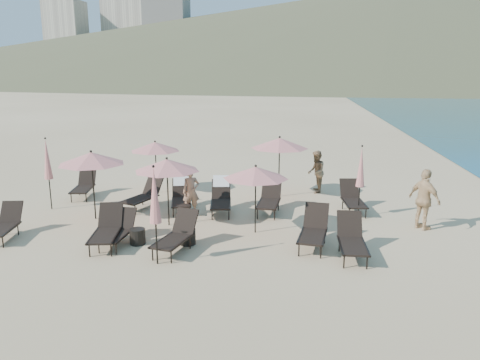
# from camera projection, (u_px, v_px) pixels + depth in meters

# --- Properties ---
(ground) EXTENTS (800.00, 800.00, 0.00)m
(ground) POSITION_uv_depth(u_px,v_px,m) (216.00, 251.00, 12.30)
(ground) COLOR #D6BA8C
(ground) RESTS_ON ground
(volcanic_headland) EXTENTS (690.00, 690.00, 55.00)m
(volcanic_headland) POSITION_uv_depth(u_px,v_px,m) (414.00, 34.00, 289.76)
(volcanic_headland) COLOR brown
(volcanic_headland) RESTS_ON ground
(hotel_skyline) EXTENTS (109.00, 82.00, 55.00)m
(hotel_skyline) POSITION_uv_depth(u_px,v_px,m) (141.00, 37.00, 280.17)
(hotel_skyline) COLOR beige
(hotel_skyline) RESTS_ON ground
(lounger_0) EXTENTS (0.87, 1.67, 0.91)m
(lounger_0) POSITION_uv_depth(u_px,v_px,m) (4.00, 224.00, 13.10)
(lounger_0) COLOR black
(lounger_0) RESTS_ON ground
(lounger_1) EXTENTS (0.65, 1.53, 0.87)m
(lounger_1) POSITION_uv_depth(u_px,v_px,m) (118.00, 230.00, 12.66)
(lounger_1) COLOR black
(lounger_1) RESTS_ON ground
(lounger_2) EXTENTS (0.95, 1.82, 1.00)m
(lounger_2) POSITION_uv_depth(u_px,v_px,m) (107.00, 229.00, 12.58)
(lounger_2) COLOR black
(lounger_2) RESTS_ON ground
(lounger_3) EXTENTS (1.00, 1.77, 0.96)m
(lounger_3) POSITION_uv_depth(u_px,v_px,m) (176.00, 234.00, 12.19)
(lounger_3) COLOR black
(lounger_3) RESTS_ON ground
(lounger_4) EXTENTS (0.90, 1.84, 1.01)m
(lounger_4) POSITION_uv_depth(u_px,v_px,m) (314.00, 229.00, 12.52)
(lounger_4) COLOR black
(lounger_4) RESTS_ON ground
(lounger_5) EXTENTS (0.70, 1.73, 0.99)m
(lounger_5) POSITION_uv_depth(u_px,v_px,m) (352.00, 239.00, 11.85)
(lounger_5) COLOR black
(lounger_5) RESTS_ON ground
(lounger_6) EXTENTS (0.93, 1.76, 0.96)m
(lounger_6) POSITION_uv_depth(u_px,v_px,m) (84.00, 185.00, 17.44)
(lounger_6) COLOR black
(lounger_6) RESTS_ON ground
(lounger_7) EXTENTS (1.19, 1.84, 0.99)m
(lounger_7) POSITION_uv_depth(u_px,v_px,m) (144.00, 195.00, 16.04)
(lounger_7) COLOR black
(lounger_7) RESTS_ON ground
(lounger_8) EXTENTS (1.01, 1.81, 1.07)m
(lounger_8) POSITION_uv_depth(u_px,v_px,m) (181.00, 195.00, 15.84)
(lounger_8) COLOR black
(lounger_8) RESTS_ON ground
(lounger_9) EXTENTS (0.89, 1.83, 1.10)m
(lounger_9) POSITION_uv_depth(u_px,v_px,m) (221.00, 196.00, 15.59)
(lounger_9) COLOR black
(lounger_9) RESTS_ON ground
(lounger_10) EXTENTS (0.78, 1.80, 1.01)m
(lounger_10) POSITION_uv_depth(u_px,v_px,m) (269.00, 199.00, 15.52)
(lounger_10) COLOR black
(lounger_10) RESTS_ON ground
(lounger_11) EXTENTS (0.83, 1.75, 0.97)m
(lounger_11) POSITION_uv_depth(u_px,v_px,m) (352.00, 198.00, 15.64)
(lounger_11) COLOR black
(lounger_11) RESTS_ON ground
(umbrella_open_0) EXTENTS (2.06, 2.06, 2.22)m
(umbrella_open_0) POSITION_uv_depth(u_px,v_px,m) (91.00, 158.00, 14.49)
(umbrella_open_0) COLOR black
(umbrella_open_0) RESTS_ON ground
(umbrella_open_1) EXTENTS (1.97, 1.97, 2.12)m
(umbrella_open_1) POSITION_uv_depth(u_px,v_px,m) (167.00, 165.00, 13.90)
(umbrella_open_1) COLOR black
(umbrella_open_1) RESTS_ON ground
(umbrella_open_2) EXTENTS (1.88, 1.88, 2.03)m
(umbrella_open_2) POSITION_uv_depth(u_px,v_px,m) (256.00, 173.00, 13.27)
(umbrella_open_2) COLOR black
(umbrella_open_2) RESTS_ON ground
(umbrella_open_3) EXTENTS (1.89, 1.89, 2.04)m
(umbrella_open_3) POSITION_uv_depth(u_px,v_px,m) (155.00, 147.00, 17.75)
(umbrella_open_3) COLOR black
(umbrella_open_3) RESTS_ON ground
(umbrella_open_4) EXTENTS (2.13, 2.13, 2.29)m
(umbrella_open_4) POSITION_uv_depth(u_px,v_px,m) (280.00, 143.00, 17.14)
(umbrella_open_4) COLOR black
(umbrella_open_4) RESTS_ON ground
(umbrella_closed_0) EXTENTS (0.29, 0.29, 2.47)m
(umbrella_closed_0) POSITION_uv_depth(u_px,v_px,m) (155.00, 196.00, 11.06)
(umbrella_closed_0) COLOR black
(umbrella_closed_0) RESTS_ON ground
(umbrella_closed_1) EXTENTS (0.27, 0.27, 2.35)m
(umbrella_closed_1) POSITION_uv_depth(u_px,v_px,m) (361.00, 167.00, 14.79)
(umbrella_closed_1) COLOR black
(umbrella_closed_1) RESTS_ON ground
(umbrella_closed_2) EXTENTS (0.29, 0.29, 2.47)m
(umbrella_closed_2) POSITION_uv_depth(u_px,v_px,m) (47.00, 160.00, 15.60)
(umbrella_closed_2) COLOR black
(umbrella_closed_2) RESTS_ON ground
(side_table_0) EXTENTS (0.43, 0.43, 0.43)m
(side_table_0) POSITION_uv_depth(u_px,v_px,m) (138.00, 236.00, 12.72)
(side_table_0) COLOR black
(side_table_0) RESTS_ON ground
(side_table_1) EXTENTS (0.44, 0.44, 0.43)m
(side_table_1) POSITION_uv_depth(u_px,v_px,m) (188.00, 237.00, 12.71)
(side_table_1) COLOR black
(side_table_1) RESTS_ON ground
(beachgoer_a) EXTENTS (0.66, 0.56, 1.53)m
(beachgoer_a) POSITION_uv_depth(u_px,v_px,m) (191.00, 192.00, 15.26)
(beachgoer_a) COLOR tan
(beachgoer_a) RESTS_ON ground
(beachgoer_b) EXTENTS (0.62, 0.80, 1.63)m
(beachgoer_b) POSITION_uv_depth(u_px,v_px,m) (316.00, 172.00, 18.00)
(beachgoer_b) COLOR #8E6B49
(beachgoer_b) RESTS_ON ground
(beachgoer_c) EXTENTS (1.00, 1.12, 1.83)m
(beachgoer_c) POSITION_uv_depth(u_px,v_px,m) (424.00, 200.00, 13.76)
(beachgoer_c) COLOR tan
(beachgoer_c) RESTS_ON ground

